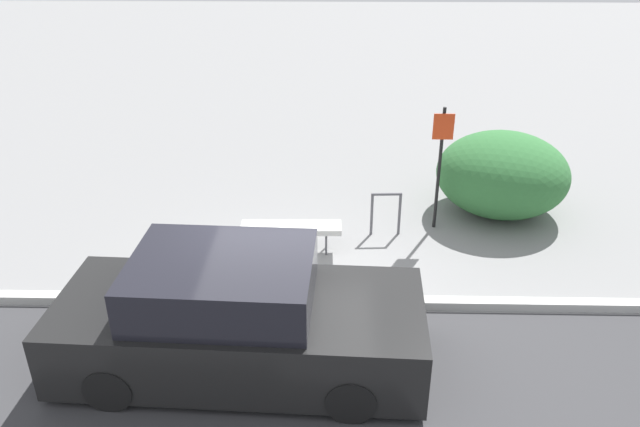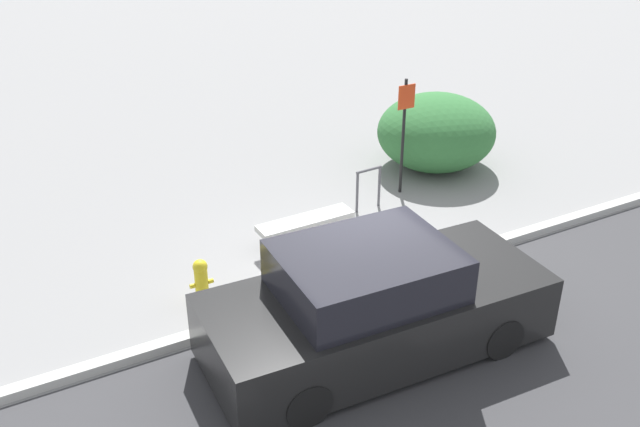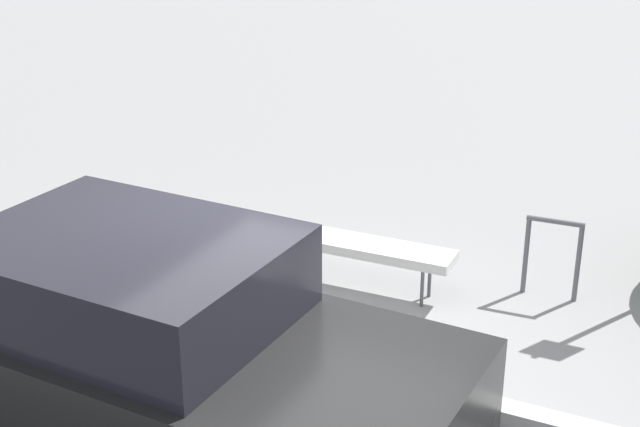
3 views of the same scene
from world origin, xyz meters
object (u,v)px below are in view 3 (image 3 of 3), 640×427
Objects in this scene: bench at (369,249)px; fire_hydrant at (141,244)px; parked_car_near at (149,354)px; bike_rack at (553,250)px.

fire_hydrant is (-2.16, -0.82, -0.05)m from bench.
parked_car_near is (1.66, -2.12, 0.30)m from fire_hydrant.
fire_hydrant is at bearing 130.65° from parked_car_near.
bench is 2.31m from fire_hydrant.
bench is at bearing -158.57° from bike_rack.
fire_hydrant is at bearing -158.98° from bike_rack.
bike_rack is (1.66, 0.65, 0.05)m from bench.
fire_hydrant is 2.71m from parked_car_near.
fire_hydrant is at bearing -160.40° from bench.
bike_rack is 4.18m from parked_car_near.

